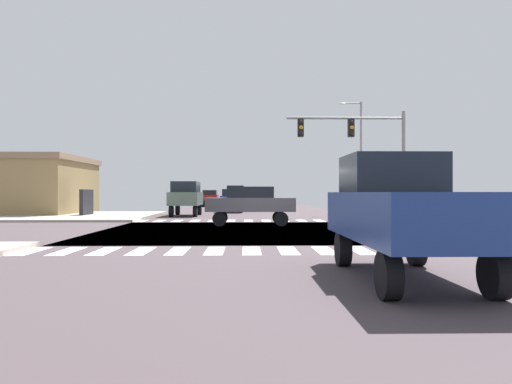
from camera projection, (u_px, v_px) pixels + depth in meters
name	position (u px, v px, depth m)	size (l,w,h in m)	color
ground	(267.00, 231.00, 21.02)	(90.00, 90.00, 0.05)	#473B3F
sidewalk_corner_ne	(455.00, 216.00, 33.28)	(12.00, 12.00, 0.14)	#A09B91
sidewalk_corner_nw	(60.00, 216.00, 32.74)	(12.00, 12.00, 0.14)	#A49E8F
crosswalk_near	(270.00, 251.00, 13.71)	(13.50, 2.00, 0.01)	white
crosswalk_far	(257.00, 221.00, 28.31)	(13.50, 2.00, 0.01)	white
traffic_signal_mast	(357.00, 140.00, 28.11)	(6.69, 0.55, 6.16)	gray
street_lamp	(358.00, 147.00, 37.56)	(1.78, 0.32, 8.38)	gray
sedan_nearside_1	(210.00, 197.00, 57.71)	(1.80, 4.30, 1.88)	black
suv_farside_1	(186.00, 195.00, 34.45)	(1.96, 4.60, 2.34)	black
sedan_queued_2	(250.00, 202.00, 24.50)	(4.30, 1.80, 1.88)	black
pickup_leading_1	(236.00, 195.00, 54.27)	(2.00, 5.10, 2.35)	black
sedan_trailing_3	(232.00, 198.00, 40.79)	(1.80, 4.30, 1.88)	black
pickup_outer_2	(402.00, 209.00, 9.35)	(2.00, 5.10, 2.35)	black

